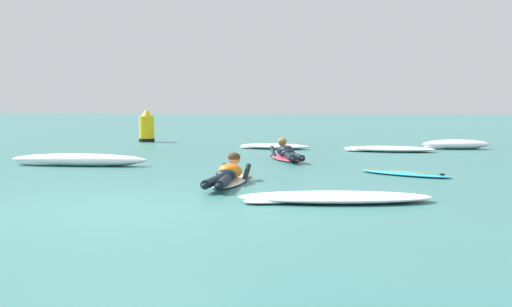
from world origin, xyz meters
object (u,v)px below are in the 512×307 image
Objects in this scene: surfer_near at (228,176)px; channel_marker_buoy at (147,129)px; surfer_far at (286,154)px; drifting_surfboard at (406,173)px.

channel_marker_buoy is (-5.30, 10.86, 0.32)m from surfer_near.
channel_marker_buoy is at bearing 133.02° from surfer_far.
channel_marker_buoy reaches higher than surfer_near.
drifting_surfboard is at bearing 31.86° from surfer_near.
drifting_surfboard is at bearing -47.32° from channel_marker_buoy.
surfer_near is at bearing -63.97° from channel_marker_buoy.
surfer_far is 3.93m from drifting_surfboard.
surfer_near is 1.34× the size of drifting_surfboard.
channel_marker_buoy reaches higher than drifting_surfboard.
surfer_near is 0.96× the size of surfer_far.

